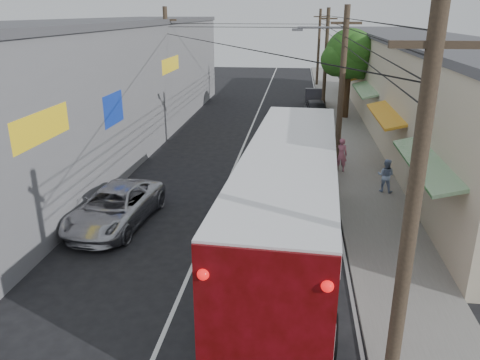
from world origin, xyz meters
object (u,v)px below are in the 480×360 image
object	(u,v)px
parked_suv	(308,156)
pedestrian_near	(341,155)
coach_bus	(289,202)
jeepney	(115,207)
parked_car_far	(315,99)
pedestrian_far	(386,176)
parked_car_mid	(316,110)

from	to	relation	value
parked_suv	pedestrian_near	size ratio (longest dim) A/B	3.29
coach_bus	pedestrian_near	distance (m)	9.20
jeepney	pedestrian_near	world-z (taller)	pedestrian_near
parked_car_far	pedestrian_far	bearing A→B (deg)	-82.54
parked_car_far	pedestrian_near	bearing A→B (deg)	-87.16
parked_car_far	pedestrian_near	distance (m)	17.24
jeepney	parked_car_far	bearing A→B (deg)	76.55
parked_suv	pedestrian_far	distance (m)	4.31
parked_car_far	pedestrian_far	xyz separation A→B (m)	(2.54, -19.88, 0.11)
jeepney	pedestrian_near	distance (m)	11.48
coach_bus	jeepney	xyz separation A→B (m)	(-6.57, 1.66, -1.24)
coach_bus	pedestrian_near	world-z (taller)	coach_bus
parked_car_far	parked_suv	bearing A→B (deg)	-92.49
coach_bus	parked_suv	bearing A→B (deg)	87.95
pedestrian_near	jeepney	bearing A→B (deg)	38.80
pedestrian_near	pedestrian_far	xyz separation A→B (m)	(1.74, -2.66, -0.10)
coach_bus	parked_car_mid	distance (m)	21.33
jeepney	parked_car_far	xyz separation A→B (m)	(8.17, 24.38, 0.05)
jeepney	pedestrian_near	size ratio (longest dim) A/B	3.02
parked_car_mid	pedestrian_far	size ratio (longest dim) A/B	2.88
coach_bus	pedestrian_near	bearing A→B (deg)	77.88
coach_bus	parked_car_far	xyz separation A→B (m)	(1.59, 26.05, -1.18)
parked_car_mid	parked_car_far	size ratio (longest dim) A/B	0.93
parked_car_mid	pedestrian_near	world-z (taller)	pedestrian_near
parked_car_far	pedestrian_far	size ratio (longest dim) A/B	3.09
parked_suv	coach_bus	bearing A→B (deg)	-95.27
coach_bus	parked_suv	xyz separation A→B (m)	(0.79, 8.89, -1.14)
coach_bus	jeepney	world-z (taller)	coach_bus
parked_car_mid	pedestrian_far	bearing A→B (deg)	-84.24
parked_suv	parked_car_mid	world-z (taller)	parked_suv
pedestrian_far	pedestrian_near	bearing A→B (deg)	-36.03
parked_car_far	pedestrian_near	world-z (taller)	pedestrian_near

